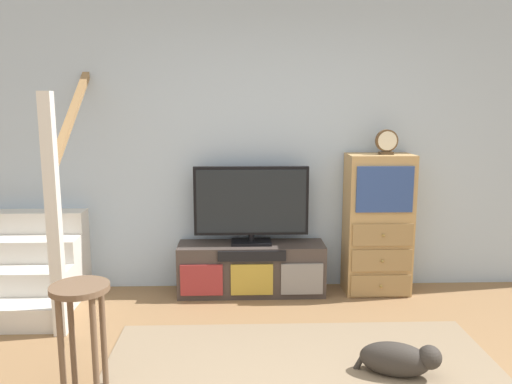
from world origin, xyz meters
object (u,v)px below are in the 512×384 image
(media_console, at_px, (251,269))
(side_cabinet, at_px, (378,224))
(television, at_px, (251,203))
(desk_clock, at_px, (387,142))
(bar_stool_near, at_px, (81,314))
(dog, at_px, (399,359))

(media_console, xyz_separation_m, side_cabinet, (1.15, 0.01, 0.40))
(television, xyz_separation_m, desk_clock, (1.19, -0.03, 0.54))
(television, distance_m, bar_stool_near, 1.97)
(television, xyz_separation_m, side_cabinet, (1.15, -0.01, -0.20))
(television, height_order, dog, television)
(television, distance_m, side_cabinet, 1.16)
(television, bearing_deg, media_console, -90.00)
(television, height_order, bar_stool_near, television)
(desk_clock, relative_size, dog, 0.42)
(desk_clock, distance_m, dog, 1.95)
(desk_clock, distance_m, bar_stool_near, 2.87)
(desk_clock, bearing_deg, television, 178.62)
(media_console, height_order, bar_stool_near, bar_stool_near)
(media_console, bearing_deg, television, 90.00)
(television, height_order, side_cabinet, side_cabinet)
(side_cabinet, distance_m, desk_clock, 0.75)
(bar_stool_near, distance_m, dog, 1.98)
(media_console, xyz_separation_m, desk_clock, (1.19, -0.00, 1.15))
(media_console, relative_size, side_cabinet, 1.04)
(media_console, height_order, dog, media_console)
(media_console, distance_m, desk_clock, 1.65)
(side_cabinet, relative_size, dog, 2.41)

